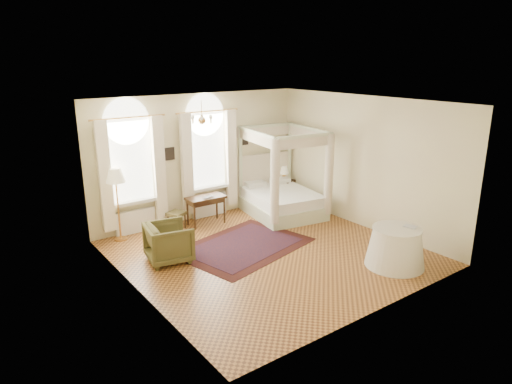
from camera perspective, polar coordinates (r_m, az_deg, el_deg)
ground at (r=10.23m, az=1.58°, el=-7.61°), size 6.00×6.00×0.00m
room_walls at (r=9.59m, az=1.67°, el=3.25°), size 6.00×6.00×6.00m
window_left at (r=11.25m, az=-15.23°, el=2.09°), size 1.62×0.27×3.29m
window_right at (r=12.13m, az=-5.99°, el=3.62°), size 1.62×0.27×3.29m
chandelier at (r=9.91m, az=-6.79°, el=9.03°), size 0.51×0.45×0.50m
wall_pictures at (r=12.07m, az=-6.74°, el=5.49°), size 2.54×0.03×0.39m
canopy_bed at (r=12.49m, az=3.34°, el=-0.45°), size 2.11×2.44×2.36m
nightstand at (r=13.65m, az=3.70°, el=0.13°), size 0.58×0.55×0.67m
nightstand_lamp at (r=13.53m, az=3.49°, el=2.67°), size 0.29×0.29×0.42m
writing_desk at (r=11.79m, az=-6.30°, el=-1.09°), size 1.00×0.54×0.74m
laptop at (r=11.71m, az=-6.13°, el=-0.58°), size 0.38×0.29×0.03m
stool at (r=11.61m, az=-9.92°, el=-2.83°), size 0.52×0.52×0.45m
armchair at (r=9.86m, az=-10.83°, el=-6.21°), size 1.06×1.04×0.83m
coffee_table at (r=9.97m, az=-9.88°, el=-6.21°), size 0.64×0.48×0.41m
floor_lamp at (r=10.94m, az=-17.15°, el=1.55°), size 0.45×0.45×1.75m
oriental_rug at (r=10.56m, az=-1.62°, el=-6.76°), size 3.31×2.70×0.01m
side_table at (r=9.91m, az=17.04°, el=-6.62°), size 1.22×1.22×0.83m
book at (r=9.81m, az=18.51°, el=-4.27°), size 0.23×0.28×0.02m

